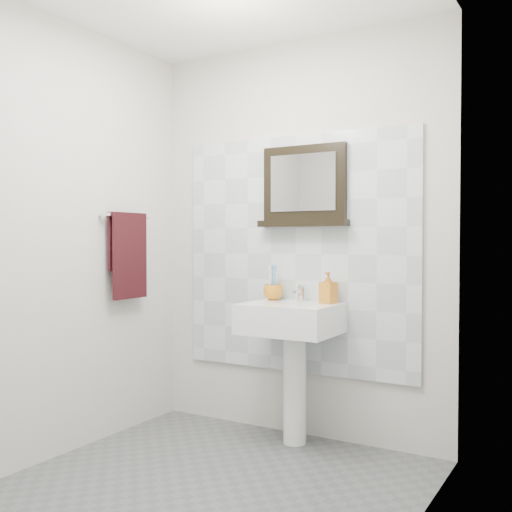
{
  "coord_description": "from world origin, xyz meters",
  "views": [
    {
      "loc": [
        1.7,
        -2.32,
        1.24
      ],
      "look_at": [
        0.02,
        0.55,
        1.15
      ],
      "focal_mm": 42.0,
      "sensor_mm": 36.0,
      "label": 1
    }
  ],
  "objects_px": {
    "soap_dispenser": "(328,288)",
    "framed_mirror": "(304,188)",
    "pedestal_sink": "(291,334)",
    "toothbrush_cup": "(273,292)",
    "hand_towel": "(128,249)"
  },
  "relations": [
    {
      "from": "toothbrush_cup",
      "to": "soap_dispenser",
      "type": "relative_size",
      "value": 0.66
    },
    {
      "from": "framed_mirror",
      "to": "pedestal_sink",
      "type": "bearing_deg",
      "value": -88.4
    },
    {
      "from": "pedestal_sink",
      "to": "hand_towel",
      "type": "distance_m",
      "value": 1.18
    },
    {
      "from": "framed_mirror",
      "to": "toothbrush_cup",
      "type": "bearing_deg",
      "value": -159.18
    },
    {
      "from": "soap_dispenser",
      "to": "framed_mirror",
      "type": "xyz_separation_m",
      "value": [
        -0.19,
        0.07,
        0.61
      ]
    },
    {
      "from": "toothbrush_cup",
      "to": "framed_mirror",
      "type": "height_order",
      "value": "framed_mirror"
    },
    {
      "from": "pedestal_sink",
      "to": "framed_mirror",
      "type": "height_order",
      "value": "framed_mirror"
    },
    {
      "from": "pedestal_sink",
      "to": "soap_dispenser",
      "type": "bearing_deg",
      "value": 31.11
    },
    {
      "from": "pedestal_sink",
      "to": "soap_dispenser",
      "type": "height_order",
      "value": "soap_dispenser"
    },
    {
      "from": "soap_dispenser",
      "to": "pedestal_sink",
      "type": "bearing_deg",
      "value": -136.98
    },
    {
      "from": "pedestal_sink",
      "to": "toothbrush_cup",
      "type": "xyz_separation_m",
      "value": [
        -0.19,
        0.12,
        0.23
      ]
    },
    {
      "from": "soap_dispenser",
      "to": "hand_towel",
      "type": "height_order",
      "value": "hand_towel"
    },
    {
      "from": "toothbrush_cup",
      "to": "pedestal_sink",
      "type": "bearing_deg",
      "value": -31.75
    },
    {
      "from": "soap_dispenser",
      "to": "hand_towel",
      "type": "relative_size",
      "value": 0.34
    },
    {
      "from": "soap_dispenser",
      "to": "hand_towel",
      "type": "distance_m",
      "value": 1.3
    }
  ]
}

